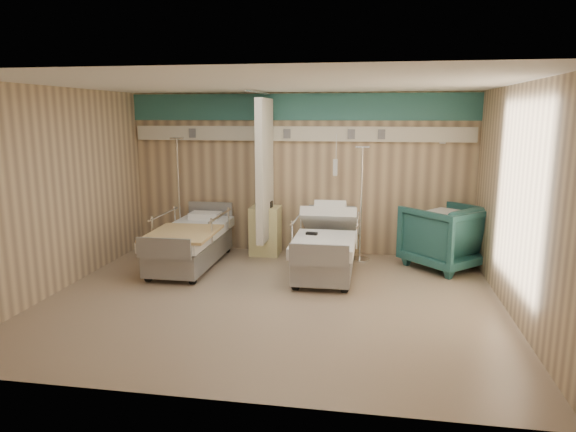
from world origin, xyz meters
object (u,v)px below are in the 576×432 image
(bed_left, at_px, (191,247))
(bedside_cabinet, at_px, (265,231))
(visitor_armchair, at_px, (445,236))
(bed_right, at_px, (326,253))
(iv_stand_left, at_px, (180,229))
(iv_stand_right, at_px, (360,237))

(bed_left, xyz_separation_m, bedside_cabinet, (1.05, 0.90, 0.11))
(bedside_cabinet, bearing_deg, visitor_armchair, -5.71)
(bed_right, xyz_separation_m, iv_stand_left, (-2.68, 0.80, 0.10))
(visitor_armchair, height_order, iv_stand_right, iv_stand_right)
(bed_right, xyz_separation_m, bed_left, (-2.20, 0.00, 0.00))
(bedside_cabinet, distance_m, visitor_armchair, 3.02)
(bed_left, distance_m, bedside_cabinet, 1.39)
(bed_right, xyz_separation_m, iv_stand_right, (0.50, 0.79, 0.08))
(bed_right, height_order, bedside_cabinet, bedside_cabinet)
(bed_right, distance_m, iv_stand_left, 2.80)
(bed_right, height_order, visitor_armchair, visitor_armchair)
(visitor_armchair, bearing_deg, bedside_cabinet, -49.23)
(bed_right, xyz_separation_m, bedside_cabinet, (-1.15, 0.90, 0.11))
(visitor_armchair, relative_size, iv_stand_right, 0.58)
(visitor_armchair, bearing_deg, iv_stand_right, -51.71)
(iv_stand_right, distance_m, iv_stand_left, 3.18)
(bedside_cabinet, height_order, visitor_armchair, visitor_armchair)
(visitor_armchair, bearing_deg, bed_right, -25.55)
(bed_left, bearing_deg, iv_stand_right, 16.39)
(bed_right, relative_size, iv_stand_left, 1.06)
(bed_right, distance_m, bedside_cabinet, 1.46)
(iv_stand_right, bearing_deg, iv_stand_left, 179.92)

